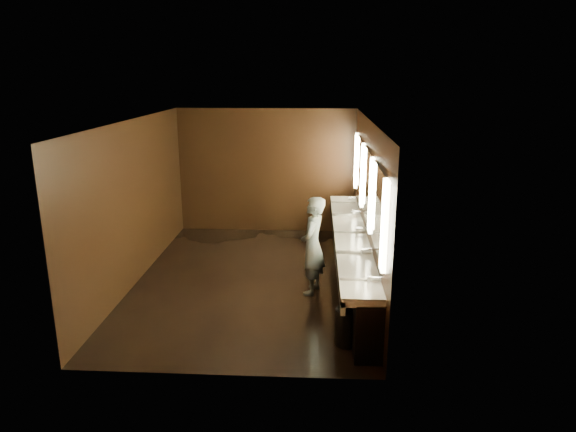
# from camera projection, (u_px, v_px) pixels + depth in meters

# --- Properties ---
(floor) EXTENTS (6.00, 6.00, 0.00)m
(floor) POSITION_uv_depth(u_px,v_px,m) (251.00, 279.00, 9.14)
(floor) COLOR black
(floor) RESTS_ON ground
(ceiling) EXTENTS (4.00, 6.00, 0.02)m
(ceiling) POSITION_uv_depth(u_px,v_px,m) (248.00, 120.00, 8.38)
(ceiling) COLOR #2D2D2B
(ceiling) RESTS_ON wall_back
(wall_back) EXTENTS (4.00, 0.02, 2.80)m
(wall_back) POSITION_uv_depth(u_px,v_px,m) (267.00, 171.00, 11.65)
(wall_back) COLOR black
(wall_back) RESTS_ON floor
(wall_front) EXTENTS (4.00, 0.02, 2.80)m
(wall_front) POSITION_uv_depth(u_px,v_px,m) (216.00, 268.00, 5.88)
(wall_front) COLOR black
(wall_front) RESTS_ON floor
(wall_left) EXTENTS (0.02, 6.00, 2.80)m
(wall_left) POSITION_uv_depth(u_px,v_px,m) (135.00, 202.00, 8.87)
(wall_left) COLOR black
(wall_left) RESTS_ON floor
(wall_right) EXTENTS (0.02, 6.00, 2.80)m
(wall_right) POSITION_uv_depth(u_px,v_px,m) (367.00, 205.00, 8.65)
(wall_right) COLOR black
(wall_right) RESTS_ON floor
(sink_counter) EXTENTS (0.55, 5.40, 1.01)m
(sink_counter) POSITION_uv_depth(u_px,v_px,m) (353.00, 255.00, 8.91)
(sink_counter) COLOR black
(sink_counter) RESTS_ON floor
(mirror_band) EXTENTS (0.06, 5.03, 1.15)m
(mirror_band) POSITION_uv_depth(u_px,v_px,m) (367.00, 185.00, 8.56)
(mirror_band) COLOR #FBEFB9
(mirror_band) RESTS_ON wall_right
(person) EXTENTS (0.53, 0.68, 1.64)m
(person) POSITION_uv_depth(u_px,v_px,m) (313.00, 246.00, 8.40)
(person) COLOR #97BEE1
(person) RESTS_ON floor
(trash_bin) EXTENTS (0.43, 0.43, 0.51)m
(trash_bin) POSITION_uv_depth(u_px,v_px,m) (347.00, 327.00, 6.91)
(trash_bin) COLOR black
(trash_bin) RESTS_ON floor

